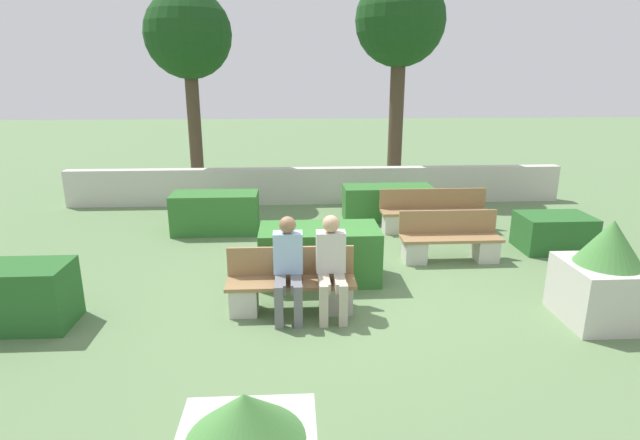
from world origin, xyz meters
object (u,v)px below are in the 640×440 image
Objects in this scene: planter_corner_right at (605,276)px; tree_center_left at (400,25)px; bench_front at (291,288)px; person_seated_woman at (331,262)px; tree_leftmost at (188,38)px; person_seated_man at (288,263)px; bench_left_side at (450,243)px; bench_right_side at (435,215)px.

tree_center_left reaches higher than planter_corner_right.
person_seated_woman reaches higher than bench_front.
person_seated_woman is (0.53, -0.13, 0.42)m from bench_front.
planter_corner_right is 8.67m from tree_center_left.
tree_leftmost is 5.26m from tree_center_left.
tree_leftmost reaches higher than bench_front.
tree_center_left is at bearing 68.85° from person_seated_man.
tree_leftmost is (-6.34, 7.16, 3.28)m from planter_corner_right.
person_seated_woman is 0.26× the size of tree_leftmost.
person_seated_man is (-0.03, -0.14, 0.41)m from bench_front.
tree_leftmost is (-5.08, 4.91, 3.58)m from bench_left_side.
tree_leftmost is (-2.35, 6.78, 3.17)m from person_seated_man.
bench_left_side is 1.28× the size of person_seated_woman.
tree_leftmost is 0.91× the size of tree_center_left.
person_seated_woman is (0.56, 0.00, 0.01)m from person_seated_man.
bench_front is 8.74m from tree_center_left.
tree_center_left is (2.86, 7.40, 3.55)m from person_seated_man.
tree_center_left is (0.14, 5.53, 3.96)m from bench_left_side.
bench_left_side is 2.89m from person_seated_woman.
tree_leftmost reaches higher than person_seated_man.
planter_corner_right is at bearing -5.50° from person_seated_man.
tree_leftmost is (-2.91, 6.77, 3.16)m from person_seated_woman.
bench_right_side is (2.90, 3.42, 0.02)m from bench_front.
tree_leftmost is at bearing 109.14° from person_seated_man.
tree_center_left is (-1.13, 7.78, 3.66)m from planter_corner_right.
person_seated_woman is 8.02m from tree_leftmost.
bench_right_side is 1.63× the size of planter_corner_right.
bench_front is 1.30× the size of person_seated_man.
tree_leftmost reaches higher than bench_right_side.
bench_front is 0.34× the size of tree_leftmost.
bench_front is 4.00m from planter_corner_right.
person_seated_woman is at bearing -14.35° from bench_front.
bench_left_side and bench_right_side have the same top height.
planter_corner_right is 0.27× the size of tree_leftmost.
bench_left_side is 0.31× the size of tree_center_left.
tree_leftmost is at bearing 132.68° from bench_left_side.
bench_right_side is at bearing 49.68° from bench_front.
bench_right_side is at bearing 105.06° from planter_corner_right.
planter_corner_right reaches higher than bench_front.
bench_right_side is 7.14m from tree_leftmost.
bench_front is at bearing 76.30° from person_seated_man.
bench_right_side is 4.29m from person_seated_woman.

